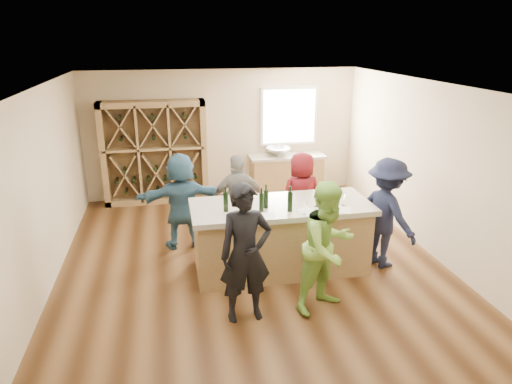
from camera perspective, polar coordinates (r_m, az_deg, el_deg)
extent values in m
cube|color=#54351B|center=(7.46, -0.46, -9.30)|extent=(6.00, 7.00, 0.10)
cube|color=white|center=(6.59, -0.53, 13.48)|extent=(6.00, 7.00, 0.10)
cube|color=#CAB692|center=(10.28, -4.20, 7.32)|extent=(6.00, 0.10, 2.80)
cube|color=#CAB692|center=(3.77, 9.92, -15.04)|extent=(6.00, 0.10, 2.80)
cube|color=#CAB692|center=(7.02, -25.76, -0.24)|extent=(0.10, 7.00, 2.80)
cube|color=#CAB692|center=(8.00, 21.52, 2.57)|extent=(0.10, 7.00, 2.80)
cube|color=white|center=(10.42, 4.13, 9.44)|extent=(1.30, 0.06, 1.30)
cube|color=white|center=(10.39, 4.18, 9.41)|extent=(1.18, 0.01, 1.18)
cube|color=olive|center=(10.01, -12.53, 4.82)|extent=(2.20, 0.45, 2.20)
cube|color=olive|center=(10.45, 3.81, 2.03)|extent=(1.60, 0.58, 0.86)
cube|color=#A59D87|center=(10.32, 3.87, 4.47)|extent=(1.70, 0.62, 0.06)
imported|color=silver|center=(10.24, 2.80, 5.09)|extent=(0.54, 0.54, 0.19)
cylinder|color=silver|center=(10.40, 2.57, 5.63)|extent=(0.02, 0.02, 0.30)
cube|color=olive|center=(7.09, 3.09, -5.93)|extent=(2.60, 1.00, 1.00)
cube|color=#A59D87|center=(6.88, 3.17, -1.85)|extent=(2.72, 1.12, 0.08)
cylinder|color=black|center=(6.55, -3.80, -1.23)|extent=(0.09, 0.09, 0.29)
cylinder|color=black|center=(6.45, -1.77, -1.62)|extent=(0.07, 0.07, 0.27)
cylinder|color=black|center=(6.59, -1.11, -1.04)|extent=(0.08, 0.08, 0.30)
cylinder|color=black|center=(6.54, 0.67, -1.32)|extent=(0.08, 0.08, 0.27)
cylinder|color=black|center=(6.66, 1.26, -0.89)|extent=(0.09, 0.09, 0.28)
cone|color=white|center=(6.49, 6.13, -2.09)|extent=(0.08, 0.08, 0.17)
cone|color=white|center=(6.69, 10.07, -1.65)|extent=(0.07, 0.07, 0.16)
cone|color=white|center=(6.79, 7.56, -1.12)|extent=(0.08, 0.08, 0.17)
cone|color=white|center=(6.89, 10.92, -0.91)|extent=(0.08, 0.08, 0.20)
cube|color=white|center=(6.41, 1.55, -3.03)|extent=(0.23, 0.30, 0.00)
cube|color=white|center=(6.62, 6.47, -2.41)|extent=(0.32, 0.37, 0.00)
cube|color=white|center=(6.75, 10.89, -2.21)|extent=(0.30, 0.34, 0.00)
imported|color=black|center=(5.73, -1.32, -7.73)|extent=(0.70, 0.53, 1.82)
imported|color=#8CC64C|center=(6.02, 9.00, -6.84)|extent=(0.98, 0.81, 1.78)
imported|color=#191E38|center=(7.35, 15.95, -2.57)|extent=(0.88, 1.24, 1.75)
imported|color=slate|center=(7.80, -2.22, -1.08)|extent=(0.95, 0.49, 1.61)
imported|color=#590F14|center=(8.05, 5.66, -0.57)|extent=(0.85, 0.62, 1.59)
imported|color=#335972|center=(7.81, -9.28, -1.09)|extent=(1.57, 0.65, 1.66)
cylinder|color=black|center=(6.55, 4.27, -1.19)|extent=(0.07, 0.07, 0.30)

